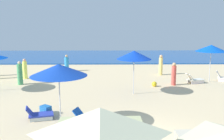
% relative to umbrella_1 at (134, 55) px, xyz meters
% --- Properties ---
extents(ocean, '(60.00, 11.97, 0.12)m').
position_rel_umbrella_1_xyz_m(ocean, '(-0.17, 17.20, -2.39)').
color(ocean, '#1C509B').
rests_on(ocean, ground_plane).
extents(umbrella_1, '(2.13, 2.13, 2.71)m').
position_rel_umbrella_1_xyz_m(umbrella_1, '(0.00, 0.00, 0.00)').
color(umbrella_1, silver).
rests_on(umbrella_1, ground_plane).
extents(umbrella_2, '(2.39, 2.39, 2.75)m').
position_rel_umbrella_1_xyz_m(umbrella_2, '(-3.63, -5.14, 0.05)').
color(umbrella_2, silver).
rests_on(umbrella_2, ground_plane).
extents(lounge_chair_2_0, '(1.35, 0.95, 0.62)m').
position_rel_umbrella_1_xyz_m(lounge_chair_2_0, '(-4.79, -4.25, -2.22)').
color(lounge_chair_2_0, silver).
rests_on(lounge_chair_2_0, ground_plane).
extents(lounge_chair_2_1, '(1.51, 1.01, 0.63)m').
position_rel_umbrella_1_xyz_m(lounge_chair_2_1, '(-2.46, -4.77, -2.20)').
color(lounge_chair_2_1, silver).
rests_on(lounge_chair_2_1, ground_plane).
extents(umbrella_4, '(2.24, 2.24, 2.77)m').
position_rel_umbrella_1_xyz_m(umbrella_4, '(5.95, 3.25, 0.07)').
color(umbrella_4, silver).
rests_on(umbrella_4, ground_plane).
extents(lounge_chair_4_1, '(1.42, 0.94, 0.75)m').
position_rel_umbrella_1_xyz_m(lounge_chair_4_1, '(4.70, 2.80, -2.18)').
color(lounge_chair_4_1, silver).
rests_on(lounge_chair_4_1, ground_plane).
extents(beachgoer_0, '(0.33, 0.33, 1.61)m').
position_rel_umbrella_1_xyz_m(beachgoer_0, '(3.05, 2.27, -1.69)').
color(beachgoer_0, '#E55348').
rests_on(beachgoer_0, ground_plane).
extents(beachgoer_1, '(0.53, 0.53, 1.51)m').
position_rel_umbrella_1_xyz_m(beachgoer_1, '(-5.31, 7.54, -1.76)').
color(beachgoer_1, '#2C8ECF').
rests_on(beachgoer_1, ground_plane).
extents(beachgoer_3, '(0.50, 0.50, 1.59)m').
position_rel_umbrella_1_xyz_m(beachgoer_3, '(-8.11, 4.55, -1.71)').
color(beachgoer_3, '#F0F969').
rests_on(beachgoer_3, ground_plane).
extents(beachgoer_4, '(0.51, 0.51, 1.69)m').
position_rel_umbrella_1_xyz_m(beachgoer_4, '(-7.86, 2.60, -1.67)').
color(beachgoer_4, '#4CA165').
rests_on(beachgoer_4, ground_plane).
extents(beachgoer_7, '(0.40, 0.40, 1.71)m').
position_rel_umbrella_1_xyz_m(beachgoer_7, '(2.82, 5.85, -1.64)').
color(beachgoer_7, '#F9D471').
rests_on(beachgoer_7, ground_plane).
extents(beach_ball_1, '(0.35, 0.35, 0.35)m').
position_rel_umbrella_1_xyz_m(beach_ball_1, '(1.62, 1.89, -2.28)').
color(beach_ball_1, yellow).
rests_on(beach_ball_1, ground_plane).
extents(cooler_box_2, '(0.62, 0.59, 0.42)m').
position_rel_umbrella_1_xyz_m(cooler_box_2, '(-4.63, -3.56, -2.24)').
color(cooler_box_2, '#1D67B7').
rests_on(cooler_box_2, ground_plane).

